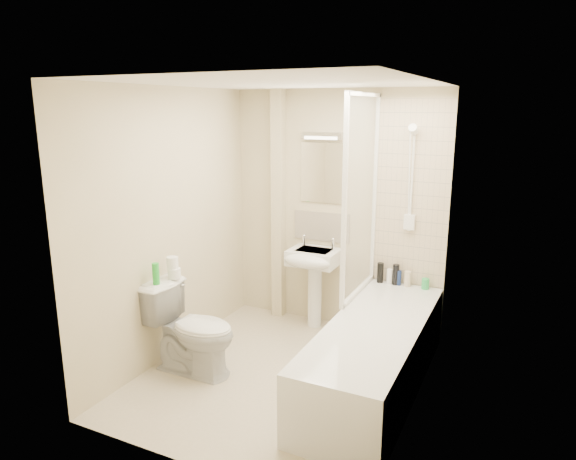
% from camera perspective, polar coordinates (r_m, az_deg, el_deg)
% --- Properties ---
extents(floor, '(2.50, 2.50, 0.00)m').
position_cam_1_polar(floor, '(4.53, -0.72, -15.91)').
color(floor, beige).
rests_on(floor, ground).
extents(wall_back, '(2.20, 0.02, 2.40)m').
position_cam_1_polar(wall_back, '(5.20, 5.37, 2.09)').
color(wall_back, beige).
rests_on(wall_back, ground).
extents(wall_left, '(0.02, 2.50, 2.40)m').
position_cam_1_polar(wall_left, '(4.66, -12.99, 0.45)').
color(wall_left, beige).
rests_on(wall_left, ground).
extents(wall_right, '(0.02, 2.50, 2.40)m').
position_cam_1_polar(wall_right, '(3.74, 14.54, -2.86)').
color(wall_right, beige).
rests_on(wall_right, ground).
extents(ceiling, '(2.20, 2.50, 0.02)m').
position_cam_1_polar(ceiling, '(3.95, -0.83, 16.05)').
color(ceiling, white).
rests_on(ceiling, wall_back).
extents(tile_back, '(0.70, 0.01, 1.75)m').
position_cam_1_polar(tile_back, '(4.94, 13.58, 3.82)').
color(tile_back, beige).
rests_on(tile_back, wall_back).
extents(tile_right, '(0.01, 2.10, 1.75)m').
position_cam_1_polar(tile_right, '(3.85, 15.08, 1.05)').
color(tile_right, beige).
rests_on(tile_right, wall_right).
extents(pipe_boxing, '(0.12, 0.12, 2.40)m').
position_cam_1_polar(pipe_boxing, '(5.38, -1.05, 2.55)').
color(pipe_boxing, beige).
rests_on(pipe_boxing, ground).
extents(splashback, '(0.60, 0.02, 0.30)m').
position_cam_1_polar(splashback, '(5.28, 3.75, 0.40)').
color(splashback, beige).
rests_on(splashback, wall_back).
extents(mirror, '(0.46, 0.01, 0.60)m').
position_cam_1_polar(mirror, '(5.18, 3.84, 6.34)').
color(mirror, white).
rests_on(mirror, wall_back).
extents(strip_light, '(0.42, 0.07, 0.07)m').
position_cam_1_polar(strip_light, '(5.12, 3.80, 10.42)').
color(strip_light, silver).
rests_on(strip_light, wall_back).
extents(bathtub, '(0.70, 2.10, 0.55)m').
position_cam_1_polar(bathtub, '(4.30, 9.59, -13.43)').
color(bathtub, white).
rests_on(bathtub, ground).
extents(shower_screen, '(0.04, 0.92, 1.80)m').
position_cam_1_polar(shower_screen, '(4.60, 8.15, 3.69)').
color(shower_screen, white).
rests_on(shower_screen, bathtub).
extents(shower_fixture, '(0.10, 0.16, 0.99)m').
position_cam_1_polar(shower_fixture, '(4.88, 13.52, 5.14)').
color(shower_fixture, white).
rests_on(shower_fixture, wall_back).
extents(pedestal_sink, '(0.49, 0.46, 0.95)m').
position_cam_1_polar(pedestal_sink, '(5.17, 2.75, -4.07)').
color(pedestal_sink, white).
rests_on(pedestal_sink, ground).
extents(bottle_black_a, '(0.06, 0.06, 0.20)m').
position_cam_1_polar(bottle_black_a, '(5.11, 10.21, -4.68)').
color(bottle_black_a, black).
rests_on(bottle_black_a, bathtub).
extents(bottle_white_a, '(0.06, 0.06, 0.15)m').
position_cam_1_polar(bottle_white_a, '(5.09, 11.22, -5.09)').
color(bottle_white_a, white).
rests_on(bottle_white_a, bathtub).
extents(bottle_black_b, '(0.06, 0.06, 0.20)m').
position_cam_1_polar(bottle_black_b, '(5.07, 11.90, -4.87)').
color(bottle_black_b, black).
rests_on(bottle_black_b, bathtub).
extents(bottle_blue, '(0.05, 0.05, 0.14)m').
position_cam_1_polar(bottle_blue, '(5.07, 12.21, -5.22)').
color(bottle_blue, navy).
rests_on(bottle_blue, bathtub).
extents(bottle_cream, '(0.06, 0.06, 0.15)m').
position_cam_1_polar(bottle_cream, '(5.05, 13.13, -5.31)').
color(bottle_cream, beige).
rests_on(bottle_cream, bathtub).
extents(bottle_green, '(0.07, 0.07, 0.10)m').
position_cam_1_polar(bottle_green, '(5.03, 15.01, -5.79)').
color(bottle_green, '#33C65D').
rests_on(bottle_green, bathtub).
extents(toilet, '(0.44, 0.77, 0.78)m').
position_cam_1_polar(toilet, '(4.51, -10.55, -10.74)').
color(toilet, white).
rests_on(toilet, ground).
extents(toilet_roll_lower, '(0.11, 0.11, 0.09)m').
position_cam_1_polar(toilet_roll_lower, '(4.55, -12.53, -4.72)').
color(toilet_roll_lower, white).
rests_on(toilet_roll_lower, toilet).
extents(toilet_roll_upper, '(0.10, 0.10, 0.10)m').
position_cam_1_polar(toilet_roll_upper, '(4.52, -12.72, -3.56)').
color(toilet_roll_upper, white).
rests_on(toilet_roll_upper, toilet_roll_lower).
extents(green_bottle, '(0.06, 0.06, 0.18)m').
position_cam_1_polar(green_bottle, '(4.42, -14.47, -4.74)').
color(green_bottle, green).
rests_on(green_bottle, toilet).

